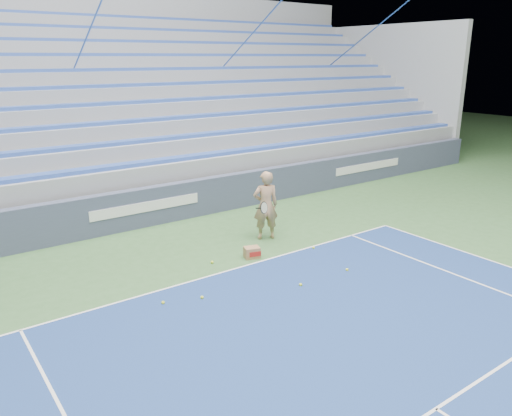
{
  "coord_description": "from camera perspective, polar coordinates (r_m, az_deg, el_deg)",
  "views": [
    {
      "loc": [
        -5.3,
        3.24,
        4.58
      ],
      "look_at": [
        1.32,
        12.38,
        1.15
      ],
      "focal_mm": 35.0,
      "sensor_mm": 36.0,
      "label": 1
    }
  ],
  "objects": [
    {
      "name": "ball_box",
      "position": [
        11.87,
        -0.47,
        -5.1
      ],
      "size": [
        0.42,
        0.37,
        0.27
      ],
      "color": "#966E48",
      "rests_on": "ground"
    },
    {
      "name": "tennis_player",
      "position": [
        12.87,
        1.1,
        0.3
      ],
      "size": [
        0.99,
        0.94,
        1.81
      ],
      "color": "tan",
      "rests_on": "ground"
    },
    {
      "name": "tennis_ball_1",
      "position": [
        10.54,
        5.12,
        -8.73
      ],
      "size": [
        0.07,
        0.07,
        0.07
      ],
      "primitive_type": "sphere",
      "color": "#E3F131",
      "rests_on": "ground"
    },
    {
      "name": "tennis_ball_4",
      "position": [
        10.04,
        -6.19,
        -10.13
      ],
      "size": [
        0.07,
        0.07,
        0.07
      ],
      "primitive_type": "sphere",
      "color": "#E3F131",
      "rests_on": "ground"
    },
    {
      "name": "sponsor_barrier",
      "position": [
        14.29,
        -12.62,
        0.1
      ],
      "size": [
        30.0,
        0.32,
        1.1
      ],
      "color": "#3D455E",
      "rests_on": "ground"
    },
    {
      "name": "bleachers",
      "position": [
        19.24,
        -19.95,
        9.27
      ],
      "size": [
        31.0,
        9.15,
        7.3
      ],
      "color": "gray",
      "rests_on": "ground"
    },
    {
      "name": "tennis_ball_0",
      "position": [
        11.62,
        -5.03,
        -6.19
      ],
      "size": [
        0.07,
        0.07,
        0.07
      ],
      "primitive_type": "sphere",
      "color": "#E3F131",
      "rests_on": "ground"
    },
    {
      "name": "tennis_ball_2",
      "position": [
        11.37,
        10.36,
        -6.95
      ],
      "size": [
        0.07,
        0.07,
        0.07
      ],
      "primitive_type": "sphere",
      "color": "#E3F131",
      "rests_on": "ground"
    },
    {
      "name": "tennis_ball_5",
      "position": [
        9.95,
        -10.57,
        -10.58
      ],
      "size": [
        0.07,
        0.07,
        0.07
      ],
      "primitive_type": "sphere",
      "color": "#E3F131",
      "rests_on": "ground"
    },
    {
      "name": "tennis_ball_3",
      "position": [
        12.5,
        6.58,
        -4.53
      ],
      "size": [
        0.07,
        0.07,
        0.07
      ],
      "primitive_type": "sphere",
      "color": "#E3F131",
      "rests_on": "ground"
    }
  ]
}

